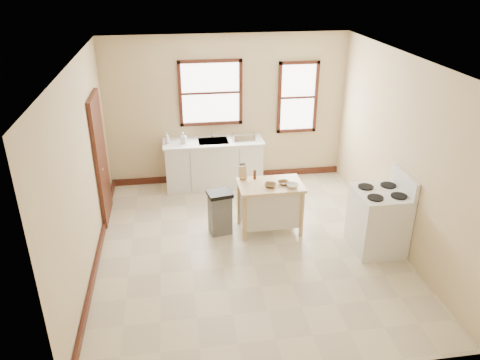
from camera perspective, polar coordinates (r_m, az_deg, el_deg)
name	(u,v)px	position (r m, az deg, el deg)	size (l,w,h in m)	color
floor	(248,246)	(7.20, 1.01, -8.10)	(5.00, 5.00, 0.00)	#C4B69B
ceiling	(250,61)	(6.12, 1.21, 14.33)	(5.00, 5.00, 0.00)	white
wall_back	(227,110)	(8.87, -1.60, 8.48)	(4.50, 0.04, 2.80)	#D3C48A
wall_left	(83,172)	(6.58, -18.63, 0.94)	(0.04, 5.00, 2.80)	#D3C48A
wall_right	(401,153)	(7.24, 18.98, 3.11)	(0.04, 5.00, 2.80)	#D3C48A
window_main	(211,93)	(8.72, -3.60, 10.54)	(1.17, 0.06, 1.22)	#37130F
window_side	(298,97)	(9.05, 7.04, 9.96)	(0.77, 0.06, 1.37)	#37130F
door_left	(101,159)	(7.88, -16.62, 2.50)	(0.06, 0.90, 2.10)	#37130F
baseboard_back	(228,176)	(9.32, -1.48, 0.51)	(4.50, 0.04, 0.12)	#37130F
baseboard_left	(98,256)	(7.20, -16.92, -8.80)	(0.04, 5.00, 0.12)	#37130F
sink_counter	(214,164)	(8.88, -3.21, 2.01)	(1.86, 0.62, 0.92)	silver
faucet	(212,132)	(8.84, -3.42, 5.86)	(0.03, 0.03, 0.22)	silver
soap_bottle_a	(167,138)	(8.62, -8.92, 5.09)	(0.08, 0.08, 0.22)	#B2B2B2
soap_bottle_b	(184,138)	(8.61, -6.89, 5.13)	(0.09, 0.09, 0.21)	#B2B2B2
dish_rack	(244,137)	(8.75, 0.45, 5.29)	(0.42, 0.32, 0.11)	silver
kitchen_island	(270,207)	(7.43, 3.65, -3.33)	(1.00, 0.64, 0.82)	tan
knife_block	(243,173)	(7.37, 0.31, 0.87)	(0.10, 0.10, 0.20)	tan
pepper_grinder	(255,175)	(7.37, 1.81, 0.65)	(0.04, 0.04, 0.15)	#3C1F10
bowl_a	(270,185)	(7.15, 3.74, -0.64)	(0.19, 0.19, 0.05)	brown
bowl_b	(284,183)	(7.25, 5.33, -0.34)	(0.18, 0.18, 0.04)	brown
bowl_c	(292,186)	(7.16, 6.42, -0.69)	(0.18, 0.18, 0.06)	white
trash_bin	(220,212)	(7.39, -2.45, -3.95)	(0.37, 0.31, 0.71)	slate
gas_stove	(379,212)	(7.16, 16.59, -3.81)	(0.76, 0.77, 1.21)	silver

